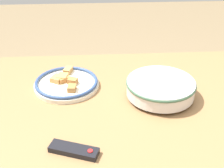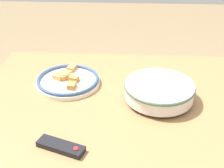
# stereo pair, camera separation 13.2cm
# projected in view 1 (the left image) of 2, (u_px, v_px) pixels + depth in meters

# --- Properties ---
(dining_table) EXTENTS (1.24, 0.89, 0.75)m
(dining_table) POSITION_uv_depth(u_px,v_px,m) (128.00, 117.00, 1.33)
(dining_table) COLOR olive
(dining_table) RESTS_ON ground_plane
(noodle_bowl) EXTENTS (0.29, 0.29, 0.08)m
(noodle_bowl) POSITION_uv_depth(u_px,v_px,m) (160.00, 88.00, 1.28)
(noodle_bowl) COLOR silver
(noodle_bowl) RESTS_ON dining_table
(food_plate) EXTENTS (0.28, 0.28, 0.04)m
(food_plate) POSITION_uv_depth(u_px,v_px,m) (66.00, 83.00, 1.37)
(food_plate) COLOR silver
(food_plate) RESTS_ON dining_table
(tv_remote) EXTENTS (0.17, 0.10, 0.02)m
(tv_remote) POSITION_uv_depth(u_px,v_px,m) (74.00, 150.00, 1.01)
(tv_remote) COLOR black
(tv_remote) RESTS_ON dining_table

